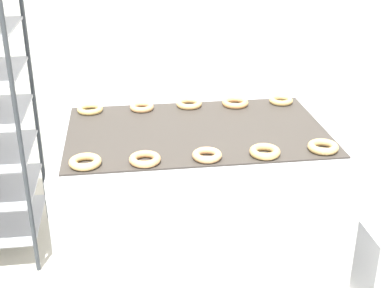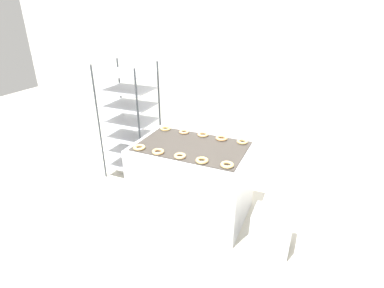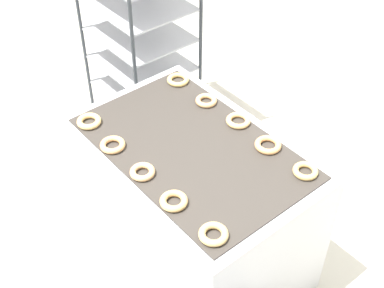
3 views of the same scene
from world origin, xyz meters
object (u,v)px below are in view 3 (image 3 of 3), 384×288
donut_far_center (238,121)px  donut_far_right (268,145)px  baking_rack_cart (140,34)px  donut_far_left (206,101)px  donut_near_center (142,171)px  fryer_machine (192,206)px  donut_far_rightmost (305,171)px  donut_near_right (174,201)px  donut_near_left (113,145)px  donut_near_leftmost (89,121)px  donut_near_rightmost (213,234)px  donut_far_leftmost (178,80)px

donut_far_center → donut_far_right: size_ratio=0.97×
baking_rack_cart → donut_far_left: 0.96m
donut_near_center → donut_far_center: donut_near_center is taller
fryer_machine → donut_far_rightmost: (0.49, 0.30, 0.46)m
donut_near_right → donut_far_left: donut_near_right is taller
fryer_machine → donut_near_right: bearing=-51.7°
fryer_machine → donut_near_left: 0.61m
donut_far_center → donut_far_right: (0.24, -0.02, 0.00)m
donut_near_left → donut_far_center: bearing=67.2°
baking_rack_cart → donut_far_right: baking_rack_cart is taller
baking_rack_cart → donut_near_leftmost: (0.68, -0.81, 0.07)m
donut_far_right → donut_near_rightmost: bearing=-66.7°
donut_far_leftmost → donut_far_center: (0.51, 0.01, 0.00)m
donut_near_left → donut_far_rightmost: same height
donut_far_right → donut_far_rightmost: 0.25m
donut_near_right → donut_far_leftmost: (-0.74, 0.62, -0.00)m
donut_near_left → donut_far_leftmost: 0.66m
donut_near_leftmost → donut_near_right: same height
fryer_machine → donut_far_center: donut_far_center is taller
donut_near_left → donut_far_left: (0.02, 0.61, -0.00)m
donut_near_right → donut_far_rightmost: 0.66m
donut_far_right → baking_rack_cart: bearing=171.7°
donut_near_right → donut_far_rightmost: size_ratio=1.05×
donut_far_leftmost → donut_far_right: 0.75m
donut_far_leftmost → donut_far_left: same height
donut_far_leftmost → donut_far_center: 0.51m
fryer_machine → donut_far_right: bearing=50.3°
donut_far_left → baking_rack_cart: bearing=167.7°
donut_near_leftmost → donut_far_leftmost: bearing=90.3°
donut_near_rightmost → donut_far_leftmost: (-1.00, 0.60, -0.00)m
donut_near_left → donut_far_center: (0.26, 0.63, -0.00)m
donut_far_rightmost → donut_near_right: bearing=-112.3°
donut_near_center → donut_far_right: size_ratio=0.90×
donut_far_left → donut_far_rightmost: bearing=0.1°
donut_near_leftmost → donut_far_left: donut_near_leftmost is taller
donut_near_right → donut_far_right: size_ratio=0.95×
donut_far_center → donut_far_right: bearing=-4.5°
fryer_machine → donut_near_center: size_ratio=10.52×
baking_rack_cart → donut_far_left: bearing=-12.3°
donut_near_right → donut_far_leftmost: bearing=140.4°
donut_near_center → donut_far_center: (0.01, 0.63, -0.00)m
donut_far_leftmost → donut_far_right: size_ratio=0.94×
fryer_machine → donut_near_right: size_ratio=9.99×
donut_near_center → fryer_machine: bearing=89.1°
donut_near_rightmost → donut_far_center: (-0.50, 0.61, -0.00)m
donut_far_rightmost → donut_near_left: bearing=-140.8°
donut_near_left → donut_far_right: 0.79m
donut_near_right → donut_far_center: donut_near_right is taller
donut_near_rightmost → donut_near_left: bearing=-178.9°
donut_near_rightmost → donut_far_left: size_ratio=1.09×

